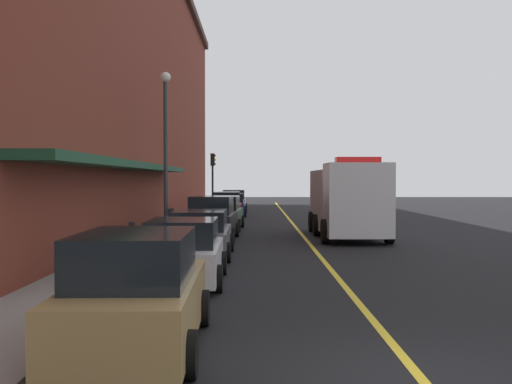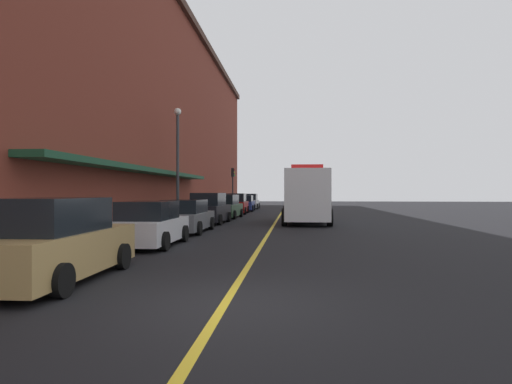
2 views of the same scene
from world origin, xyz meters
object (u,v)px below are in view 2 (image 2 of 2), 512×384
(parked_car_7, at_px, (250,202))
(parked_car_3, at_px, (209,209))
(parking_meter_1, at_px, (173,208))
(box_truck, at_px, (305,196))
(parking_meter_2, at_px, (176,208))
(parked_car_2, at_px, (186,217))
(parked_car_6, at_px, (244,204))
(parked_car_5, at_px, (236,204))
(parked_car_4, at_px, (225,207))
(street_lamp_left, at_px, (178,152))
(traffic_light_near, at_px, (233,180))
(parked_car_1, at_px, (150,225))
(parked_car_0, at_px, (55,242))
(parking_meter_0, at_px, (119,215))

(parked_car_7, bearing_deg, parked_car_3, 179.40)
(parked_car_3, height_order, parking_meter_1, parked_car_3)
(box_truck, distance_m, parking_meter_2, 8.24)
(parked_car_2, xyz_separation_m, parked_car_6, (0.10, 22.77, 0.02))
(parked_car_5, distance_m, parking_meter_2, 14.36)
(parked_car_4, xyz_separation_m, parked_car_5, (-0.07, 6.40, 0.03))
(parked_car_4, xyz_separation_m, street_lamp_left, (-2.06, -5.40, 3.59))
(parking_meter_2, distance_m, traffic_light_near, 21.41)
(parking_meter_1, bearing_deg, parked_car_7, 86.71)
(parked_car_7, height_order, parking_meter_1, parked_car_7)
(parked_car_1, xyz_separation_m, parked_car_2, (-0.03, 5.16, -0.01))
(box_truck, bearing_deg, parked_car_6, -160.15)
(parked_car_2, distance_m, parked_car_4, 10.98)
(parked_car_0, height_order, parking_meter_1, parked_car_0)
(parked_car_2, distance_m, parking_meter_2, 3.39)
(traffic_light_near, bearing_deg, box_truck, -67.60)
(parked_car_4, bearing_deg, box_truck, -122.44)
(parking_meter_0, height_order, traffic_light_near, traffic_light_near)
(parking_meter_0, xyz_separation_m, traffic_light_near, (0.06, 28.91, 2.10))
(parked_car_2, height_order, street_lamp_left, street_lamp_left)
(parked_car_7, xyz_separation_m, parking_meter_0, (-1.47, -32.59, 0.25))
(parked_car_0, distance_m, parked_car_6, 33.91)
(parked_car_2, bearing_deg, parked_car_7, -0.52)
(parked_car_0, distance_m, parked_car_1, 5.98)
(parking_meter_1, bearing_deg, parked_car_2, -61.98)
(parked_car_4, relative_size, traffic_light_near, 1.12)
(parked_car_1, distance_m, parked_car_4, 16.14)
(parked_car_1, distance_m, parked_car_2, 5.16)
(box_truck, xyz_separation_m, parking_meter_0, (-7.24, -11.48, -0.59))
(parked_car_3, bearing_deg, parked_car_2, -177.49)
(parked_car_2, distance_m, traffic_light_near, 24.55)
(parked_car_4, bearing_deg, parked_car_1, -177.91)
(parked_car_2, height_order, parking_meter_0, parked_car_2)
(box_truck, bearing_deg, parked_car_0, -18.08)
(parking_meter_2, relative_size, traffic_light_near, 0.31)
(box_truck, bearing_deg, parked_car_2, -40.33)
(parked_car_1, height_order, street_lamp_left, street_lamp_left)
(parked_car_0, xyz_separation_m, parking_meter_2, (-1.41, 14.22, 0.22))
(parked_car_6, distance_m, parked_car_7, 5.31)
(box_truck, height_order, parking_meter_2, box_truck)
(parked_car_3, relative_size, parked_car_6, 1.00)
(parked_car_3, xyz_separation_m, street_lamp_left, (-1.94, -0.13, 3.53))
(parking_meter_2, bearing_deg, parked_car_7, 86.64)
(parked_car_1, distance_m, parked_car_6, 27.93)
(parked_car_1, xyz_separation_m, parked_car_7, (0.06, 33.24, 0.06))
(box_truck, bearing_deg, parked_car_3, -78.18)
(parked_car_3, distance_m, parked_car_6, 17.06)
(parked_car_4, relative_size, parking_meter_2, 3.61)
(parked_car_3, xyz_separation_m, box_truck, (5.90, 1.26, 0.78))
(parked_car_4, relative_size, parking_meter_0, 3.61)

